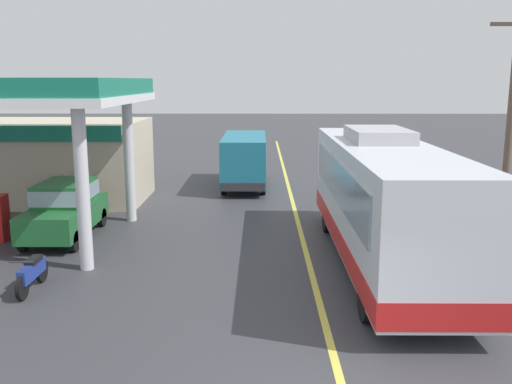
% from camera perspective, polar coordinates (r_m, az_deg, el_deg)
% --- Properties ---
extents(ground, '(120.00, 120.00, 0.00)m').
position_cam_1_polar(ground, '(27.81, 3.24, 0.77)').
color(ground, '#38383D').
extents(lane_divider_stripe, '(0.16, 50.00, 0.01)m').
position_cam_1_polar(lane_divider_stripe, '(22.91, 3.84, -1.49)').
color(lane_divider_stripe, '#D8CC4C').
rests_on(lane_divider_stripe, ground).
extents(coach_bus_main, '(2.60, 11.04, 3.69)m').
position_cam_1_polar(coach_bus_main, '(15.90, 12.74, -1.09)').
color(coach_bus_main, silver).
rests_on(coach_bus_main, ground).
extents(gas_station_roadside, '(9.10, 11.95, 5.10)m').
position_cam_1_polar(gas_station_roadside, '(23.20, -20.88, 4.53)').
color(gas_station_roadside, '#147259').
rests_on(gas_station_roadside, ground).
extents(car_at_pump, '(1.70, 4.20, 1.82)m').
position_cam_1_polar(car_at_pump, '(19.27, -18.73, -1.42)').
color(car_at_pump, '#1E602D').
rests_on(car_at_pump, ground).
extents(minibus_opposing_lane, '(2.04, 6.13, 2.44)m').
position_cam_1_polar(minibus_opposing_lane, '(27.04, -1.16, 3.65)').
color(minibus_opposing_lane, teal).
rests_on(minibus_opposing_lane, ground).
extents(motorcycle_parked_forecourt, '(0.55, 1.80, 0.92)m').
position_cam_1_polar(motorcycle_parked_forecourt, '(14.87, -21.69, -7.59)').
color(motorcycle_parked_forecourt, black).
rests_on(motorcycle_parked_forecourt, ground).
extents(pedestrian_near_pump, '(0.55, 0.22, 1.66)m').
position_cam_1_polar(pedestrian_near_pump, '(22.42, -18.73, 0.08)').
color(pedestrian_near_pump, '#33333F').
rests_on(pedestrian_near_pump, ground).
extents(utility_pole_roadside, '(1.80, 0.24, 7.41)m').
position_cam_1_polar(utility_pole_roadside, '(20.68, 24.35, 7.05)').
color(utility_pole_roadside, brown).
rests_on(utility_pole_roadside, ground).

